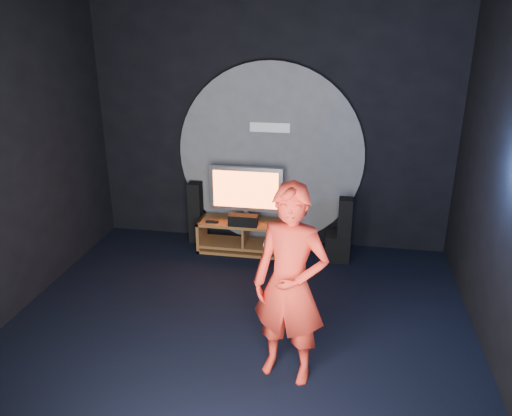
{
  "coord_description": "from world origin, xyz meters",
  "views": [
    {
      "loc": [
        0.98,
        -4.27,
        3.12
      ],
      "look_at": [
        0.04,
        1.05,
        1.05
      ],
      "focal_mm": 35.0,
      "sensor_mm": 36.0,
      "label": 1
    }
  ],
  "objects_px": {
    "tv": "(246,191)",
    "tower_speaker_left": "(196,212)",
    "media_console": "(246,238)",
    "subwoofer": "(338,246)",
    "player": "(290,286)",
    "tower_speaker_right": "(344,230)"
  },
  "relations": [
    {
      "from": "tv",
      "to": "tower_speaker_left",
      "type": "distance_m",
      "value": 0.9
    },
    {
      "from": "media_console",
      "to": "tower_speaker_right",
      "type": "distance_m",
      "value": 1.39
    },
    {
      "from": "tower_speaker_left",
      "to": "tv",
      "type": "bearing_deg",
      "value": -10.68
    },
    {
      "from": "tv",
      "to": "tower_speaker_left",
      "type": "xyz_separation_m",
      "value": [
        -0.78,
        0.15,
        -0.42
      ]
    },
    {
      "from": "tv",
      "to": "player",
      "type": "xyz_separation_m",
      "value": [
        0.9,
        -2.58,
        0.06
      ]
    },
    {
      "from": "tower_speaker_right",
      "to": "subwoofer",
      "type": "xyz_separation_m",
      "value": [
        -0.07,
        0.06,
        -0.27
      ]
    },
    {
      "from": "player",
      "to": "media_console",
      "type": "bearing_deg",
      "value": 123.22
    },
    {
      "from": "subwoofer",
      "to": "player",
      "type": "relative_size",
      "value": 0.2
    },
    {
      "from": "tv",
      "to": "subwoofer",
      "type": "relative_size",
      "value": 2.77
    },
    {
      "from": "media_console",
      "to": "player",
      "type": "relative_size",
      "value": 0.71
    },
    {
      "from": "subwoofer",
      "to": "player",
      "type": "distance_m",
      "value": 2.62
    },
    {
      "from": "tv",
      "to": "media_console",
      "type": "bearing_deg",
      "value": -83.7
    },
    {
      "from": "subwoofer",
      "to": "tower_speaker_right",
      "type": "bearing_deg",
      "value": -38.46
    },
    {
      "from": "media_console",
      "to": "subwoofer",
      "type": "bearing_deg",
      "value": -1.12
    },
    {
      "from": "tv",
      "to": "player",
      "type": "bearing_deg",
      "value": -70.76
    },
    {
      "from": "player",
      "to": "tv",
      "type": "bearing_deg",
      "value": 122.89
    },
    {
      "from": "tower_speaker_right",
      "to": "player",
      "type": "height_order",
      "value": "player"
    },
    {
      "from": "tv",
      "to": "tower_speaker_left",
      "type": "bearing_deg",
      "value": 169.32
    },
    {
      "from": "tv",
      "to": "subwoofer",
      "type": "distance_m",
      "value": 1.47
    },
    {
      "from": "media_console",
      "to": "tower_speaker_right",
      "type": "xyz_separation_m",
      "value": [
        1.36,
        -0.08,
        0.26
      ]
    },
    {
      "from": "tv",
      "to": "subwoofer",
      "type": "bearing_deg",
      "value": -4.07
    },
    {
      "from": "tv",
      "to": "tower_speaker_right",
      "type": "relative_size",
      "value": 1.13
    }
  ]
}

